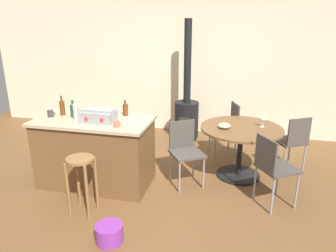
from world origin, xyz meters
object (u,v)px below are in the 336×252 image
at_px(folding_chair_near, 227,125).
at_px(bottle_0, 125,110).
at_px(toolbox, 99,116).
at_px(cup_2, 117,124).
at_px(kitchen_island, 96,152).
at_px(folding_chair_left, 273,165).
at_px(bottle_1, 76,111).
at_px(serving_bowl, 224,126).
at_px(plastic_bucket, 109,233).
at_px(folding_chair_right, 292,139).
at_px(cup_1, 51,114).
at_px(dining_table, 241,139).
at_px(bottle_3, 73,111).
at_px(cup_0, 76,110).
at_px(wood_stove, 187,112).
at_px(folding_chair_far, 185,148).
at_px(wooden_stool, 81,174).
at_px(wine_glass, 263,119).
at_px(bottle_2, 62,108).

distance_m(folding_chair_near, bottle_0, 1.83).
relative_size(toolbox, cup_2, 3.88).
relative_size(kitchen_island, folding_chair_left, 1.71).
height_order(bottle_1, serving_bowl, bottle_1).
relative_size(cup_2, plastic_bucket, 0.38).
xyz_separation_m(folding_chair_right, cup_1, (-3.21, -1.02, 0.46)).
bearing_deg(dining_table, bottle_3, -164.25).
distance_m(toolbox, cup_0, 0.53).
bearing_deg(folding_chair_left, folding_chair_right, 71.45).
xyz_separation_m(wood_stove, cup_2, (-0.47, -2.17, 0.43)).
distance_m(folding_chair_right, toolbox, 2.76).
relative_size(folding_chair_far, bottle_0, 4.07).
bearing_deg(wooden_stool, plastic_bucket, -40.68).
distance_m(folding_chair_left, plastic_bucket, 1.98).
relative_size(wood_stove, bottle_0, 10.27).
height_order(toolbox, wine_glass, toolbox).
xyz_separation_m(dining_table, wood_stove, (-0.99, 1.29, -0.04)).
xyz_separation_m(folding_chair_far, wood_stove, (-0.27, 1.66, 0.02)).
height_order(folding_chair_left, cup_0, cup_0).
bearing_deg(wine_glass, bottle_3, -163.98).
height_order(cup_1, cup_2, cup_1).
xyz_separation_m(kitchen_island, serving_bowl, (1.65, 0.57, 0.31)).
bearing_deg(bottle_1, bottle_2, 153.26).
xyz_separation_m(folding_chair_far, bottle_0, (-0.82, -0.02, 0.49)).
xyz_separation_m(wooden_stool, folding_chair_left, (2.12, 0.63, 0.05)).
xyz_separation_m(wooden_stool, plastic_bucket, (0.50, -0.43, -0.39)).
bearing_deg(cup_2, cup_0, 151.07).
height_order(folding_chair_right, bottle_2, bottle_2).
relative_size(folding_chair_left, toolbox, 2.12).
height_order(bottle_1, cup_2, bottle_1).
relative_size(cup_2, wine_glass, 0.75).
bearing_deg(wood_stove, kitchen_island, -114.78).
bearing_deg(wine_glass, cup_1, -164.38).
height_order(wooden_stool, toolbox, toolbox).
xyz_separation_m(folding_chair_near, toolbox, (-1.55, -1.50, 0.49)).
distance_m(cup_0, wine_glass, 2.57).
bearing_deg(wine_glass, folding_chair_far, -154.94).
xyz_separation_m(kitchen_island, cup_2, (0.43, -0.23, 0.50)).
bearing_deg(wood_stove, cup_1, -127.11).
height_order(kitchen_island, folding_chair_left, kitchen_island).
distance_m(bottle_3, cup_0, 0.17).
bearing_deg(folding_chair_right, folding_chair_far, -153.85).
xyz_separation_m(kitchen_island, toolbox, (0.12, -0.07, 0.53)).
distance_m(folding_chair_right, bottle_3, 3.10).
bearing_deg(cup_1, toolbox, -3.40).
height_order(toolbox, bottle_3, bottle_3).
bearing_deg(wine_glass, dining_table, -161.93).
relative_size(folding_chair_far, cup_2, 7.99).
xyz_separation_m(wood_stove, toolbox, (-0.78, -2.01, 0.46)).
xyz_separation_m(wooden_stool, dining_table, (1.74, 1.33, 0.08)).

